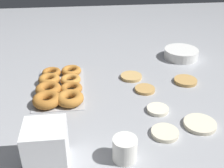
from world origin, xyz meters
TOP-DOWN VIEW (x-y plane):
  - ground_plane at (0.00, 0.00)m, footprint 3.00×3.00m
  - pancake_0 at (0.10, 0.06)m, footprint 0.08×0.08m
  - pancake_1 at (0.20, 0.19)m, footprint 0.12×0.12m
  - pancake_2 at (0.24, 0.05)m, footprint 0.09×0.09m
  - pancake_3 at (-0.17, 0.01)m, footprint 0.10×0.10m
  - pancake_4 at (-0.11, 0.24)m, footprint 0.10×0.10m
  - pancake_5 at (-0.06, 0.05)m, footprint 0.09×0.09m
  - donut_tray at (-0.09, -0.32)m, footprint 0.36×0.21m
  - batter_bowl at (-0.37, 0.31)m, footprint 0.18×0.18m
  - container_stack at (0.32, -0.33)m, footprint 0.12×0.12m
  - paper_cup at (0.33, -0.10)m, footprint 0.07×0.07m

SIDE VIEW (x-z plane):
  - ground_plane at x=0.00m, z-range 0.00..0.00m
  - pancake_5 at x=-0.06m, z-range 0.00..0.01m
  - pancake_3 at x=-0.17m, z-range 0.00..0.01m
  - pancake_1 at x=0.20m, z-range 0.00..0.01m
  - pancake_0 at x=0.10m, z-range 0.00..0.01m
  - pancake_2 at x=0.24m, z-range 0.00..0.01m
  - pancake_4 at x=-0.11m, z-range 0.00..0.01m
  - donut_tray at x=-0.09m, z-range 0.00..0.04m
  - batter_bowl at x=-0.37m, z-range 0.00..0.05m
  - paper_cup at x=0.33m, z-range 0.00..0.08m
  - container_stack at x=0.32m, z-range 0.00..0.14m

